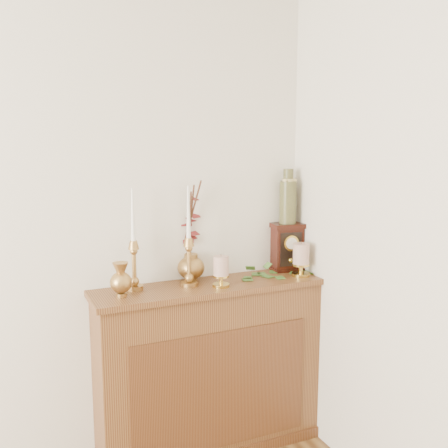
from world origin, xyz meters
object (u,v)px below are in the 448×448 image
mantel_clock (287,247)px  ginger_jar (190,234)px  candlestick_left (134,257)px  candlestick_center (189,254)px  ceramic_vase (288,199)px  bud_vase (121,280)px

mantel_clock → ginger_jar: bearing=-178.6°
candlestick_left → mantel_clock: candlestick_left is taller
candlestick_center → mantel_clock: bearing=7.3°
candlestick_left → ceramic_vase: size_ratio=1.66×
candlestick_left → ginger_jar: 0.35m
candlestick_left → mantel_clock: bearing=1.7°
candlestick_left → bud_vase: size_ratio=3.04×
candlestick_center → ginger_jar: 0.17m
bud_vase → ginger_jar: ginger_jar is taller
bud_vase → ginger_jar: bearing=23.1°
candlestick_center → candlestick_left: bearing=168.7°
candlestick_center → ceramic_vase: bearing=7.6°
ginger_jar → mantel_clock: bearing=-6.1°
candlestick_left → ginger_jar: (0.33, 0.09, 0.07)m
candlestick_center → bud_vase: size_ratio=3.07×
bud_vase → mantel_clock: (0.99, 0.12, 0.05)m
bud_vase → mantel_clock: size_ratio=0.62×
ginger_jar → candlestick_left: bearing=-165.2°
candlestick_left → mantel_clock: 0.90m
ginger_jar → candlestick_center: bearing=-113.2°
mantel_clock → candlestick_left: bearing=-170.8°
bud_vase → ginger_jar: 0.49m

